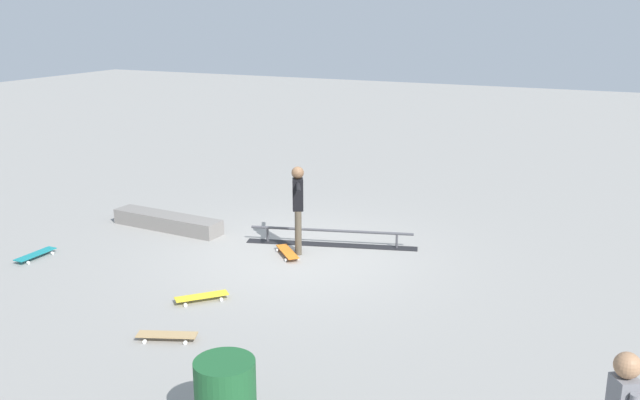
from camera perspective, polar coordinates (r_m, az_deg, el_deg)
name	(u,v)px	position (r m, az deg, el deg)	size (l,w,h in m)	color
ground_plane	(298,255)	(12.51, -1.79, -4.54)	(60.00, 60.00, 0.00)	gray
grind_rail	(331,238)	(12.99, 0.93, -3.16)	(3.14, 1.12, 0.31)	black
skate_ledge	(167,222)	(14.26, -12.39, -1.75)	(2.43, 0.47, 0.30)	gray
skater_main	(298,203)	(12.34, -1.82, -0.28)	(0.68, 1.17, 1.60)	brown
skateboard_main	(287,252)	(12.46, -2.69, -4.27)	(0.70, 0.71, 0.09)	orange
loose_skateboard_yellow	(202,296)	(10.74, -9.67, -7.79)	(0.69, 0.72, 0.09)	yellow
loose_skateboard_natural	(167,335)	(9.64, -12.42, -10.75)	(0.82, 0.48, 0.09)	tan
loose_skateboard_teal	(35,254)	(13.32, -22.28, -4.15)	(0.27, 0.80, 0.09)	teal
trash_bin	(226,399)	(7.43, -7.74, -15.85)	(0.63, 0.63, 0.85)	#1E592D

